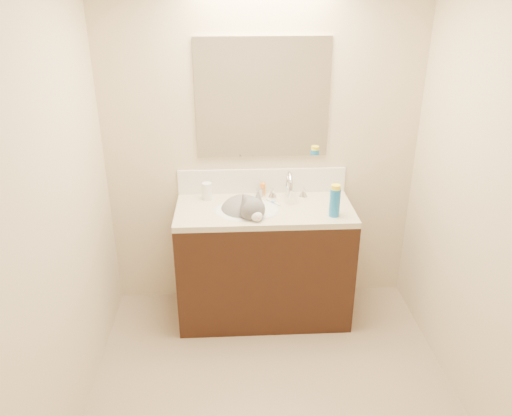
{
  "coord_description": "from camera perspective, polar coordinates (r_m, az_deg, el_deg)",
  "views": [
    {
      "loc": [
        -0.22,
        -2.09,
        2.26
      ],
      "look_at": [
        -0.06,
        0.92,
        0.88
      ],
      "focal_mm": 35.0,
      "sensor_mm": 36.0,
      "label": 1
    }
  ],
  "objects": [
    {
      "name": "faucet",
      "position": [
        3.49,
        3.78,
        2.35
      ],
      "size": [
        0.28,
        0.2,
        0.21
      ],
      "color": "silver",
      "rests_on": "counter_slab"
    },
    {
      "name": "vanity_cabinet",
      "position": [
        3.59,
        0.92,
        -6.49
      ],
      "size": [
        1.2,
        0.55,
        0.82
      ],
      "primitive_type": "cube",
      "color": "black",
      "rests_on": "ground"
    },
    {
      "name": "spray_can",
      "position": [
        3.26,
        8.99,
        0.62
      ],
      "size": [
        0.07,
        0.07,
        0.19
      ],
      "primitive_type": "cylinder",
      "rotation": [
        0.0,
        0.0,
        0.04
      ],
      "color": "blue",
      "rests_on": "counter_slab"
    },
    {
      "name": "toothbrush_head",
      "position": [
        3.45,
        2.0,
        0.71
      ],
      "size": [
        0.03,
        0.03,
        0.02
      ],
      "primitive_type": "cube",
      "rotation": [
        0.0,
        0.0,
        0.65
      ],
      "color": "#71A4F1",
      "rests_on": "counter_slab"
    },
    {
      "name": "mirror",
      "position": [
        3.41,
        0.74,
        12.37
      ],
      "size": [
        0.9,
        0.02,
        0.8
      ],
      "primitive_type": "cube",
      "color": "white",
      "rests_on": "room_shell"
    },
    {
      "name": "ground",
      "position": [
        3.09,
        2.22,
        -22.53
      ],
      "size": [
        2.5,
        2.5,
        0.0
      ],
      "primitive_type": "plane",
      "color": "gray",
      "rests_on": "ground"
    },
    {
      "name": "amber_bottle",
      "position": [
        3.56,
        0.79,
        2.17
      ],
      "size": [
        0.05,
        0.05,
        0.09
      ],
      "primitive_type": "cylinder",
      "rotation": [
        0.0,
        0.0,
        0.36
      ],
      "color": "orange",
      "rests_on": "counter_slab"
    },
    {
      "name": "toothbrush",
      "position": [
        3.45,
        2.0,
        0.66
      ],
      "size": [
        0.09,
        0.11,
        0.01
      ],
      "primitive_type": "cube",
      "rotation": [
        0.0,
        0.0,
        0.65
      ],
      "color": "white",
      "rests_on": "counter_slab"
    },
    {
      "name": "basin",
      "position": [
        3.38,
        -1.04,
        -1.27
      ],
      "size": [
        0.45,
        0.36,
        0.14
      ],
      "primitive_type": "ellipsoid",
      "color": "white",
      "rests_on": "vanity_cabinet"
    },
    {
      "name": "silver_jar",
      "position": [
        3.54,
        0.41,
        1.79
      ],
      "size": [
        0.07,
        0.07,
        0.06
      ],
      "primitive_type": "cylinder",
      "rotation": [
        0.0,
        0.0,
        0.3
      ],
      "color": "#B7B7BC",
      "rests_on": "counter_slab"
    },
    {
      "name": "counter_slab",
      "position": [
        3.39,
        0.97,
        -0.24
      ],
      "size": [
        1.2,
        0.55,
        0.04
      ],
      "primitive_type": "cube",
      "color": "beige",
      "rests_on": "vanity_cabinet"
    },
    {
      "name": "cat",
      "position": [
        3.36,
        -1.25,
        -0.52
      ],
      "size": [
        0.44,
        0.48,
        0.34
      ],
      "rotation": [
        0.0,
        0.0,
        0.36
      ],
      "color": "#595659",
      "rests_on": "basin"
    },
    {
      "name": "pill_label",
      "position": [
        3.51,
        -5.6,
        1.71
      ],
      "size": [
        0.06,
        0.06,
        0.04
      ],
      "primitive_type": "cylinder",
      "rotation": [
        0.0,
        0.0,
        0.03
      ],
      "color": "#E05525",
      "rests_on": "pill_bottle"
    },
    {
      "name": "spray_cap",
      "position": [
        3.22,
        9.11,
        2.32
      ],
      "size": [
        0.06,
        0.06,
        0.04
      ],
      "primitive_type": "cylinder",
      "rotation": [
        0.0,
        0.0,
        0.04
      ],
      "color": "yellow",
      "rests_on": "spray_can"
    },
    {
      "name": "pill_bottle",
      "position": [
        3.5,
        -5.61,
        1.94
      ],
      "size": [
        0.07,
        0.07,
        0.12
      ],
      "primitive_type": "cylinder",
      "rotation": [
        0.0,
        0.0,
        0.03
      ],
      "color": "white",
      "rests_on": "counter_slab"
    },
    {
      "name": "backsplash",
      "position": [
        3.59,
        0.69,
        3.11
      ],
      "size": [
        1.2,
        0.02,
        0.18
      ],
      "primitive_type": "cube",
      "color": "silver",
      "rests_on": "counter_slab"
    },
    {
      "name": "room_shell",
      "position": [
        2.24,
        2.83,
        4.36
      ],
      "size": [
        2.24,
        2.54,
        2.52
      ],
      "color": "beige",
      "rests_on": "ground"
    }
  ]
}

